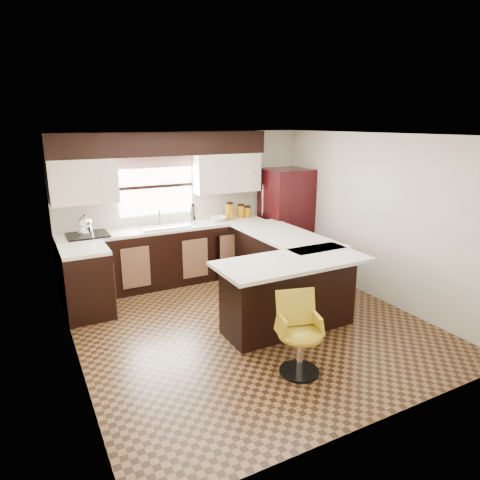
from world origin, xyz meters
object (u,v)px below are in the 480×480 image
peninsula_return (289,295)px  refrigerator (285,219)px  peninsula_long (281,266)px  bar_chair (301,336)px

peninsula_return → refrigerator: (1.33, 2.09, 0.43)m
peninsula_long → refrigerator: 1.44m
peninsula_long → peninsula_return: bearing=-118.3°
peninsula_return → refrigerator: bearing=57.6°
peninsula_long → refrigerator: refrigerator is taller
peninsula_return → bar_chair: 1.01m
peninsula_return → peninsula_long: bearing=61.7°
refrigerator → peninsula_return: bearing=-122.4°
peninsula_long → refrigerator: (0.80, 1.12, 0.43)m
peninsula_long → refrigerator: bearing=54.3°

